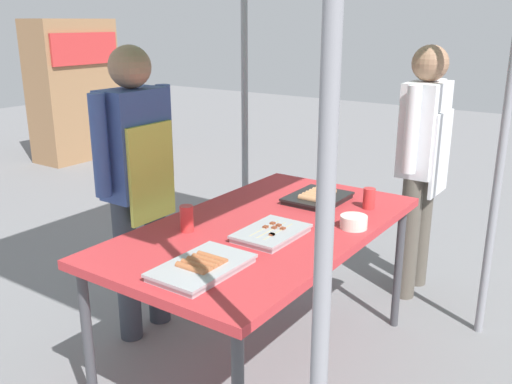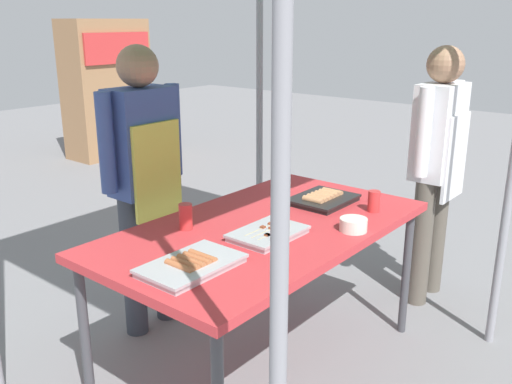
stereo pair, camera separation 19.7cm
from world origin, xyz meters
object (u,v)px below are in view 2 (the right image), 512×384
object	(u,v)px
stall_table	(264,236)
drink_cup_near_edge	(186,217)
tray_pork_links	(323,199)
condiment_bowl	(353,225)
drink_cup_by_wok	(374,201)
tray_meat_skewers	(268,234)
neighbor_stall_left	(107,88)
customer_nearby	(437,156)
tray_grilled_sausages	(191,265)
vendor_woman	(144,169)

from	to	relation	value
stall_table	drink_cup_near_edge	size ratio (longest dim) A/B	13.38
drink_cup_near_edge	tray_pork_links	bearing A→B (deg)	-20.74
stall_table	condiment_bowl	bearing A→B (deg)	-61.18
stall_table	drink_cup_by_wok	xyz separation A→B (m)	(0.49, -0.30, 0.11)
tray_meat_skewers	neighbor_stall_left	xyz separation A→B (m)	(2.46, 4.48, 0.08)
drink_cup_by_wok	customer_nearby	world-z (taller)	customer_nearby
stall_table	drink_cup_near_edge	world-z (taller)	drink_cup_near_edge
stall_table	neighbor_stall_left	distance (m)	4.97
tray_grilled_sausages	drink_cup_near_edge	world-z (taller)	drink_cup_near_edge
drink_cup_near_edge	customer_nearby	size ratio (longest dim) A/B	0.08
tray_pork_links	neighbor_stall_left	world-z (taller)	neighbor_stall_left
tray_grilled_sausages	customer_nearby	bearing A→B (deg)	-7.29
tray_meat_skewers	vendor_woman	world-z (taller)	vendor_woman
stall_table	tray_meat_skewers	world-z (taller)	tray_meat_skewers
drink_cup_by_wok	vendor_woman	bearing A→B (deg)	119.14
stall_table	condiment_bowl	size ratio (longest dim) A/B	12.86
tray_pork_links	vendor_woman	xyz separation A→B (m)	(-0.53, 0.77, 0.14)
stall_table	drink_cup_by_wok	distance (m)	0.59
condiment_bowl	drink_cup_by_wok	xyz separation A→B (m)	(0.30, 0.06, 0.02)
tray_grilled_sausages	tray_meat_skewers	xyz separation A→B (m)	(0.45, -0.02, -0.00)
condiment_bowl	vendor_woman	distance (m)	1.14
tray_meat_skewers	neighbor_stall_left	size ratio (longest dim) A/B	0.20
neighbor_stall_left	stall_table	bearing A→B (deg)	-118.22
tray_pork_links	customer_nearby	bearing A→B (deg)	-20.18
tray_meat_skewers	neighbor_stall_left	world-z (taller)	neighbor_stall_left
drink_cup_near_edge	customer_nearby	distance (m)	1.59
customer_nearby	drink_cup_by_wok	bearing A→B (deg)	178.72
stall_table	tray_grilled_sausages	size ratio (longest dim) A/B	4.12
tray_meat_skewers	condiment_bowl	size ratio (longest dim) A/B	2.67
tray_meat_skewers	drink_cup_by_wok	world-z (taller)	drink_cup_by_wok
tray_pork_links	vendor_woman	bearing A→B (deg)	124.81
tray_grilled_sausages	customer_nearby	size ratio (longest dim) A/B	0.25
tray_grilled_sausages	vendor_woman	world-z (taller)	vendor_woman
drink_cup_near_edge	vendor_woman	xyz separation A→B (m)	(0.18, 0.50, 0.10)
tray_pork_links	tray_meat_skewers	bearing A→B (deg)	-172.13
condiment_bowl	neighbor_stall_left	bearing A→B (deg)	65.53
drink_cup_by_wok	neighbor_stall_left	bearing A→B (deg)	68.35
drink_cup_near_edge	neighbor_stall_left	bearing A→B (deg)	57.68
tray_grilled_sausages	tray_pork_links	world-z (taller)	tray_pork_links
tray_grilled_sausages	drink_cup_by_wok	size ratio (longest dim) A/B	3.69
tray_pork_links	vendor_woman	size ratio (longest dim) A/B	0.21
customer_nearby	tray_meat_skewers	bearing A→B (deg)	171.15
tray_grilled_sausages	condiment_bowl	xyz separation A→B (m)	(0.75, -0.27, 0.01)
tray_meat_skewers	drink_cup_by_wok	bearing A→B (deg)	-17.63
stall_table	tray_pork_links	xyz separation A→B (m)	(0.45, -0.03, 0.07)
tray_pork_links	neighbor_stall_left	size ratio (longest dim) A/B	0.20
drink_cup_by_wok	neighbor_stall_left	world-z (taller)	neighbor_stall_left
stall_table	vendor_woman	xyz separation A→B (m)	(-0.08, 0.74, 0.21)
tray_pork_links	drink_cup_near_edge	world-z (taller)	drink_cup_near_edge
tray_meat_skewers	tray_pork_links	distance (m)	0.56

